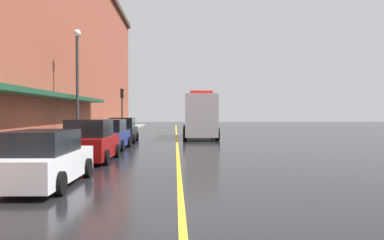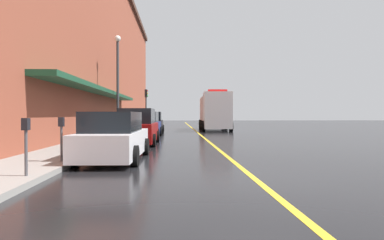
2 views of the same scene
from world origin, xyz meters
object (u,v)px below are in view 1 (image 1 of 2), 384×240
object	(u,v)px
street_lamp_left	(77,75)
parked_car_2	(109,135)
parking_meter_1	(22,145)
traffic_light_near	(122,102)
parked_car_3	(123,131)
box_truck	(200,117)
parked_car_1	(91,142)
parked_car_0	(44,160)

from	to	relation	value
street_lamp_left	parked_car_2	bearing A→B (deg)	-13.51
parking_meter_1	traffic_light_near	size ratio (longest dim) A/B	0.31
traffic_light_near	parked_car_3	bearing A→B (deg)	-82.45
box_truck	parked_car_2	bearing A→B (deg)	-29.47
parked_car_1	traffic_light_near	size ratio (longest dim) A/B	1.05
parked_car_2	traffic_light_near	distance (m)	16.26
street_lamp_left	parked_car_0	bearing A→B (deg)	-81.19
parked_car_0	traffic_light_near	distance (m)	28.20
parked_car_1	box_truck	xyz separation A→B (m)	(5.79, 15.88, 0.94)
street_lamp_left	parking_meter_1	bearing A→B (deg)	-86.75
box_truck	traffic_light_near	bearing A→B (deg)	-129.02
parked_car_2	traffic_light_near	size ratio (longest dim) A/B	1.04
parked_car_3	traffic_light_near	bearing A→B (deg)	7.07
parked_car_1	parked_car_2	distance (m)	6.01
parked_car_1	box_truck	size ratio (longest dim) A/B	0.51
parked_car_2	parking_meter_1	bearing A→B (deg)	174.26
parked_car_1	parked_car_2	bearing A→B (deg)	2.26
parked_car_3	street_lamp_left	size ratio (longest dim) A/B	0.67
parked_car_0	parked_car_1	size ratio (longest dim) A/B	1.09
parked_car_1	parked_car_2	size ratio (longest dim) A/B	1.01
parking_meter_1	street_lamp_left	size ratio (longest dim) A/B	0.19
parked_car_3	street_lamp_left	distance (m)	6.67
parked_car_2	parking_meter_1	xyz separation A→B (m)	(-1.36, -10.10, 0.24)
parked_car_0	parked_car_2	distance (m)	12.03
parked_car_3	street_lamp_left	xyz separation A→B (m)	(-2.03, -5.26, 3.57)
parked_car_1	street_lamp_left	world-z (taller)	street_lamp_left
box_truck	parking_meter_1	distance (m)	21.27
parked_car_3	street_lamp_left	bearing A→B (deg)	158.45
parked_car_3	parking_meter_1	xyz separation A→B (m)	(-1.43, -15.84, 0.23)
parked_car_0	box_truck	distance (m)	22.72
parked_car_2	box_truck	world-z (taller)	box_truck
parked_car_2	street_lamp_left	size ratio (longest dim) A/B	0.64
parking_meter_1	street_lamp_left	xyz separation A→B (m)	(-0.60, 10.57, 3.34)
parked_car_2	parked_car_1	bearing A→B (deg)	-176.87
parking_meter_1	traffic_light_near	world-z (taller)	traffic_light_near
parked_car_2	parking_meter_1	distance (m)	10.20
parked_car_1	traffic_light_near	xyz separation A→B (m)	(-1.42, 22.05, 2.29)
box_truck	parked_car_0	bearing A→B (deg)	-13.69
parked_car_2	parking_meter_1	size ratio (longest dim) A/B	3.36
parked_car_0	parking_meter_1	bearing A→B (deg)	36.12
parked_car_0	parked_car_3	world-z (taller)	parked_car_3
parked_car_1	street_lamp_left	xyz separation A→B (m)	(-2.08, 6.48, 3.53)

